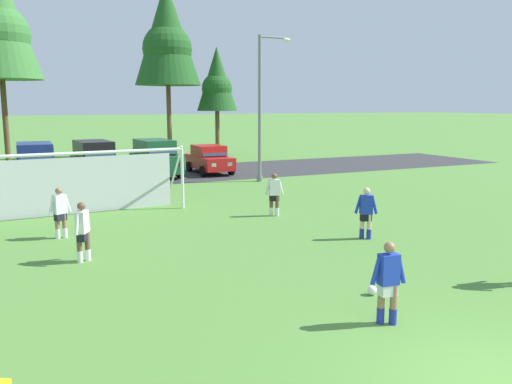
{
  "coord_description": "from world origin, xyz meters",
  "views": [
    {
      "loc": [
        -6.58,
        -5.08,
        4.22
      ],
      "look_at": [
        0.37,
        9.53,
        1.52
      ],
      "focal_mm": 37.12,
      "sensor_mm": 36.0,
      "label": 1
    }
  ],
  "objects_px": {
    "player_trailing_back": "(366,213)",
    "parked_car_slot_center_left": "(95,159)",
    "parked_car_slot_left": "(35,163)",
    "street_lamp": "(263,107)",
    "soccer_goal": "(86,181)",
    "player_midfield_center": "(274,195)",
    "player_striker_near": "(388,283)",
    "player_defender_far": "(60,213)",
    "parked_car_slot_center": "(155,158)",
    "soccer_ball": "(372,290)",
    "player_winger_right": "(83,232)",
    "parked_car_slot_center_right": "(209,159)"
  },
  "relations": [
    {
      "from": "player_midfield_center",
      "to": "player_winger_right",
      "type": "relative_size",
      "value": 1.0
    },
    {
      "from": "soccer_goal",
      "to": "parked_car_slot_left",
      "type": "bearing_deg",
      "value": 97.71
    },
    {
      "from": "parked_car_slot_center",
      "to": "parked_car_slot_center_left",
      "type": "bearing_deg",
      "value": 172.21
    },
    {
      "from": "soccer_goal",
      "to": "parked_car_slot_center_left",
      "type": "relative_size",
      "value": 1.59
    },
    {
      "from": "parked_car_slot_center_left",
      "to": "street_lamp",
      "type": "xyz_separation_m",
      "value": [
        8.23,
        -4.98,
        2.95
      ]
    },
    {
      "from": "player_defender_far",
      "to": "parked_car_slot_center_left",
      "type": "bearing_deg",
      "value": 77.01
    },
    {
      "from": "soccer_ball",
      "to": "street_lamp",
      "type": "distance_m",
      "value": 18.34
    },
    {
      "from": "player_trailing_back",
      "to": "soccer_goal",
      "type": "bearing_deg",
      "value": 133.41
    },
    {
      "from": "parked_car_slot_center_right",
      "to": "parked_car_slot_center",
      "type": "bearing_deg",
      "value": 179.39
    },
    {
      "from": "player_striker_near",
      "to": "parked_car_slot_center_left",
      "type": "height_order",
      "value": "parked_car_slot_center_left"
    },
    {
      "from": "soccer_goal",
      "to": "player_trailing_back",
      "type": "relative_size",
      "value": 4.59
    },
    {
      "from": "soccer_goal",
      "to": "parked_car_slot_center_right",
      "type": "distance_m",
      "value": 12.82
    },
    {
      "from": "parked_car_slot_center_left",
      "to": "parked_car_slot_center_right",
      "type": "distance_m",
      "value": 6.8
    },
    {
      "from": "soccer_goal",
      "to": "street_lamp",
      "type": "xyz_separation_m",
      "value": [
        10.06,
        5.01,
        2.78
      ]
    },
    {
      "from": "player_defender_far",
      "to": "street_lamp",
      "type": "xyz_separation_m",
      "value": [
        11.37,
        8.63,
        3.24
      ]
    },
    {
      "from": "soccer_goal",
      "to": "street_lamp",
      "type": "relative_size",
      "value": 0.96
    },
    {
      "from": "soccer_ball",
      "to": "player_winger_right",
      "type": "relative_size",
      "value": 0.13
    },
    {
      "from": "player_trailing_back",
      "to": "street_lamp",
      "type": "bearing_deg",
      "value": 78.3
    },
    {
      "from": "parked_car_slot_center_right",
      "to": "player_trailing_back",
      "type": "bearing_deg",
      "value": -94.0
    },
    {
      "from": "player_midfield_center",
      "to": "player_defender_far",
      "type": "bearing_deg",
      "value": -178.96
    },
    {
      "from": "player_striker_near",
      "to": "player_defender_far",
      "type": "bearing_deg",
      "value": 117.26
    },
    {
      "from": "player_midfield_center",
      "to": "player_winger_right",
      "type": "distance_m",
      "value": 8.02
    },
    {
      "from": "player_midfield_center",
      "to": "player_winger_right",
      "type": "height_order",
      "value": "same"
    },
    {
      "from": "player_winger_right",
      "to": "parked_car_slot_center_right",
      "type": "xyz_separation_m",
      "value": [
        9.62,
        16.06,
        0.05
      ]
    },
    {
      "from": "soccer_goal",
      "to": "parked_car_slot_left",
      "type": "xyz_separation_m",
      "value": [
        -1.31,
        9.64,
        -0.18
      ]
    },
    {
      "from": "soccer_ball",
      "to": "parked_car_slot_left",
      "type": "bearing_deg",
      "value": 104.91
    },
    {
      "from": "player_defender_far",
      "to": "parked_car_slot_center",
      "type": "distance_m",
      "value": 14.69
    },
    {
      "from": "player_striker_near",
      "to": "player_defender_far",
      "type": "height_order",
      "value": "same"
    },
    {
      "from": "soccer_ball",
      "to": "player_winger_right",
      "type": "bearing_deg",
      "value": 135.23
    },
    {
      "from": "player_striker_near",
      "to": "soccer_goal",
      "type": "bearing_deg",
      "value": 105.55
    },
    {
      "from": "player_defender_far",
      "to": "player_trailing_back",
      "type": "distance_m",
      "value": 9.67
    },
    {
      "from": "soccer_goal",
      "to": "player_winger_right",
      "type": "height_order",
      "value": "soccer_goal"
    },
    {
      "from": "player_midfield_center",
      "to": "player_striker_near",
      "type": "bearing_deg",
      "value": -105.08
    },
    {
      "from": "player_trailing_back",
      "to": "parked_car_slot_center_left",
      "type": "relative_size",
      "value": 0.35
    },
    {
      "from": "soccer_goal",
      "to": "player_midfield_center",
      "type": "relative_size",
      "value": 4.59
    },
    {
      "from": "street_lamp",
      "to": "player_striker_near",
      "type": "bearing_deg",
      "value": -109.0
    },
    {
      "from": "soccer_goal",
      "to": "player_striker_near",
      "type": "bearing_deg",
      "value": -74.45
    },
    {
      "from": "soccer_ball",
      "to": "parked_car_slot_center",
      "type": "distance_m",
      "value": 21.56
    },
    {
      "from": "player_trailing_back",
      "to": "player_midfield_center",
      "type": "bearing_deg",
      "value": 103.09
    },
    {
      "from": "parked_car_slot_center",
      "to": "parked_car_slot_center_right",
      "type": "relative_size",
      "value": 1.11
    },
    {
      "from": "soccer_goal",
      "to": "player_midfield_center",
      "type": "xyz_separation_m",
      "value": [
        6.4,
        -3.49,
        -0.47
      ]
    },
    {
      "from": "street_lamp",
      "to": "soccer_goal",
      "type": "bearing_deg",
      "value": -153.55
    },
    {
      "from": "soccer_ball",
      "to": "player_trailing_back",
      "type": "bearing_deg",
      "value": 54.73
    },
    {
      "from": "soccer_ball",
      "to": "player_midfield_center",
      "type": "relative_size",
      "value": 0.13
    },
    {
      "from": "parked_car_slot_left",
      "to": "parked_car_slot_center",
      "type": "xyz_separation_m",
      "value": [
        6.55,
        -0.12,
        0.0
      ]
    },
    {
      "from": "soccer_goal",
      "to": "street_lamp",
      "type": "bearing_deg",
      "value": 26.45
    },
    {
      "from": "player_winger_right",
      "to": "player_trailing_back",
      "type": "distance_m",
      "value": 8.51
    },
    {
      "from": "parked_car_slot_left",
      "to": "street_lamp",
      "type": "relative_size",
      "value": 0.59
    },
    {
      "from": "player_midfield_center",
      "to": "parked_car_slot_center_left",
      "type": "bearing_deg",
      "value": 108.7
    },
    {
      "from": "player_midfield_center",
      "to": "parked_car_slot_center_right",
      "type": "relative_size",
      "value": 0.39
    }
  ]
}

